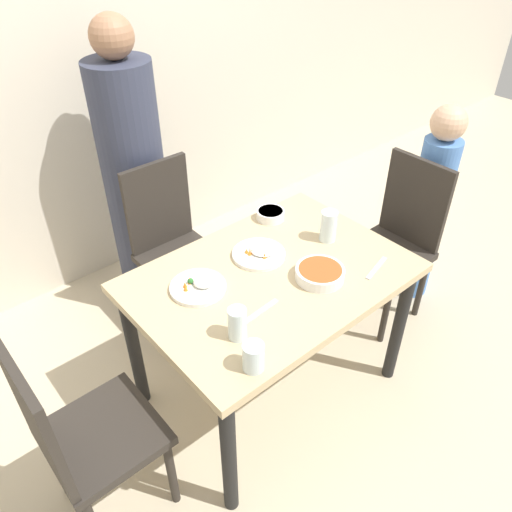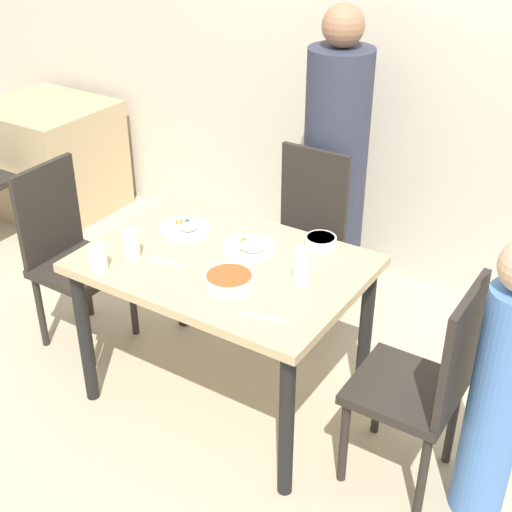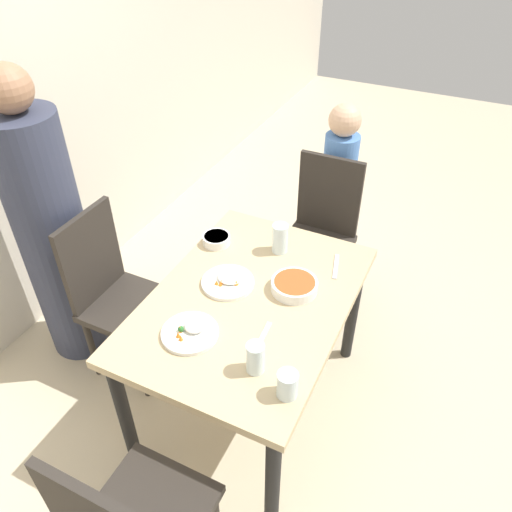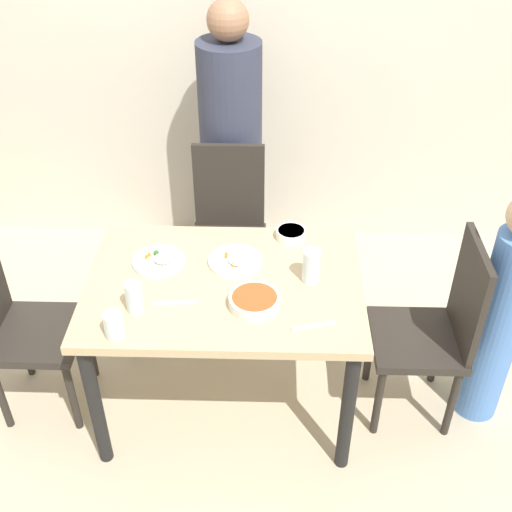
# 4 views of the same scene
# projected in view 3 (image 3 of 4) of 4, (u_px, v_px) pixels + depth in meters

# --- Properties ---
(ground_plane) EXTENTS (10.00, 10.00, 0.00)m
(ground_plane) POSITION_uv_depth(u_px,v_px,m) (251.00, 401.00, 2.64)
(ground_plane) COLOR beige
(dining_table) EXTENTS (1.17, 0.83, 0.74)m
(dining_table) POSITION_uv_depth(u_px,v_px,m) (250.00, 314.00, 2.24)
(dining_table) COLOR tan
(dining_table) RESTS_ON ground_plane
(chair_adult_spot) EXTENTS (0.40, 0.40, 0.95)m
(chair_adult_spot) POSITION_uv_depth(u_px,v_px,m) (116.00, 292.00, 2.56)
(chair_adult_spot) COLOR #2D2823
(chair_adult_spot) RESTS_ON ground_plane
(chair_child_spot) EXTENTS (0.40, 0.40, 0.95)m
(chair_child_spot) POSITION_uv_depth(u_px,v_px,m) (320.00, 232.00, 2.98)
(chair_child_spot) COLOR #2D2823
(chair_child_spot) RESTS_ON ground_plane
(person_adult) EXTENTS (0.34, 0.34, 1.62)m
(person_adult) POSITION_uv_depth(u_px,v_px,m) (54.00, 238.00, 2.53)
(person_adult) COLOR #33384C
(person_adult) RESTS_ON ground_plane
(person_child) EXTENTS (0.20, 0.20, 1.20)m
(person_child) POSITION_uv_depth(u_px,v_px,m) (336.00, 199.00, 3.12)
(person_child) COLOR #5184D1
(person_child) RESTS_ON ground_plane
(bowl_curry) EXTENTS (0.21, 0.21, 0.05)m
(bowl_curry) POSITION_uv_depth(u_px,v_px,m) (294.00, 285.00, 2.21)
(bowl_curry) COLOR white
(bowl_curry) RESTS_ON dining_table
(plate_rice_adult) EXTENTS (0.23, 0.23, 0.05)m
(plate_rice_adult) POSITION_uv_depth(u_px,v_px,m) (190.00, 332.00, 2.01)
(plate_rice_adult) COLOR white
(plate_rice_adult) RESTS_ON dining_table
(plate_rice_child) EXTENTS (0.24, 0.24, 0.04)m
(plate_rice_child) POSITION_uv_depth(u_px,v_px,m) (228.00, 281.00, 2.25)
(plate_rice_child) COLOR white
(plate_rice_child) RESTS_ON dining_table
(bowl_rice_small) EXTENTS (0.14, 0.14, 0.05)m
(bowl_rice_small) POSITION_uv_depth(u_px,v_px,m) (216.00, 239.00, 2.48)
(bowl_rice_small) COLOR white
(bowl_rice_small) RESTS_ON dining_table
(glass_water_tall) EXTENTS (0.08, 0.08, 0.15)m
(glass_water_tall) POSITION_uv_depth(u_px,v_px,m) (280.00, 238.00, 2.40)
(glass_water_tall) COLOR silver
(glass_water_tall) RESTS_ON dining_table
(glass_water_short) EXTENTS (0.08, 0.08, 0.11)m
(glass_water_short) POSITION_uv_depth(u_px,v_px,m) (287.00, 385.00, 1.75)
(glass_water_short) COLOR silver
(glass_water_short) RESTS_ON dining_table
(glass_water_center) EXTENTS (0.07, 0.07, 0.13)m
(glass_water_center) POSITION_uv_depth(u_px,v_px,m) (255.00, 358.00, 1.83)
(glass_water_center) COLOR silver
(glass_water_center) RESTS_ON dining_table
(fork_steel) EXTENTS (0.18, 0.03, 0.01)m
(fork_steel) POSITION_uv_depth(u_px,v_px,m) (262.00, 338.00, 2.00)
(fork_steel) COLOR silver
(fork_steel) RESTS_ON dining_table
(spoon_steel) EXTENTS (0.18, 0.06, 0.01)m
(spoon_steel) POSITION_uv_depth(u_px,v_px,m) (336.00, 266.00, 2.35)
(spoon_steel) COLOR silver
(spoon_steel) RESTS_ON dining_table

